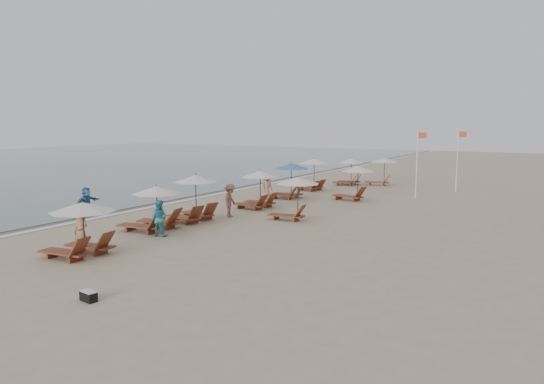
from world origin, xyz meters
The scene contains 21 objects.
ground centered at (0.00, 0.00, 0.00)m, with size 160.00×160.00×0.00m, color tan.
wet_sand_band centered at (-12.50, 10.00, 0.00)m, with size 3.20×140.00×0.01m, color #6B5E4C.
foam_line centered at (-11.20, 10.00, 0.01)m, with size 0.50×140.00×0.02m, color white.
lounger_station_0 centered at (-5.52, -4.66, 1.07)m, with size 2.70×2.39×2.06m.
lounger_station_1 centered at (-6.53, 0.14, 0.98)m, with size 2.79×2.42×2.08m.
lounger_station_2 centered at (-6.36, 2.80, 1.13)m, with size 2.67×2.35×2.37m.
lounger_station_3 centered at (-5.61, 7.78, 1.11)m, with size 2.62×2.29×2.21m.
lounger_station_4 centered at (-5.87, 12.16, 1.30)m, with size 2.53×2.36×2.34m.
lounger_station_5 centered at (-6.33, 16.66, 1.35)m, with size 2.53×2.40×2.37m.
lounger_station_6 centered at (-5.18, 21.06, 1.09)m, with size 2.47×2.15×2.17m.
inland_station_0 centered at (-2.04, 5.60, 1.41)m, with size 2.63×2.24×2.22m.
inland_station_1 centered at (-1.87, 13.56, 1.33)m, with size 2.80×2.24×2.22m.
inland_station_2 centered at (-2.85, 22.32, 1.41)m, with size 2.65×2.24×2.22m.
beachgoer_near centered at (-5.79, -4.39, 0.87)m, with size 0.64×0.42×1.74m, color tan.
beachgoer_mid_a centered at (-5.39, -0.63, 0.80)m, with size 0.78×0.61×1.61m, color teal.
beachgoer_mid_b centered at (-5.33, 4.67, 0.89)m, with size 1.15×0.66×1.78m, color brown.
beachgoer_far_b centered at (-6.74, 10.74, 0.88)m, with size 0.86×0.56×1.76m, color tan.
waterline_walker centered at (-11.98, 0.87, 0.80)m, with size 1.48×0.47×1.60m, color #306791.
duffel_bag centered at (-1.40, -7.68, 0.15)m, with size 0.55×0.33×0.29m.
flag_pole_near centered at (1.44, 16.55, 2.54)m, with size 0.59×0.08×4.59m.
flag_pole_far centered at (3.16, 21.27, 2.55)m, with size 0.60×0.08×4.60m.
Camera 1 is at (9.67, -16.42, 4.85)m, focal length 32.53 mm.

